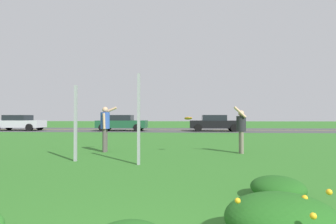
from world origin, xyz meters
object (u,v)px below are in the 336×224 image
Objects in this scene: sign_post_by_roadside at (139,119)px; person_thrower_blue_shirt at (105,125)px; car_silver_leftmost at (19,123)px; person_catcher_dark_shirt at (241,128)px; car_dark_green_center_left at (122,123)px; car_black_center_right at (215,123)px; frisbee_orange at (188,118)px; sign_post_near_path at (76,123)px.

sign_post_by_roadside is 3.12m from person_thrower_blue_shirt.
sign_post_by_roadside is 22.50m from car_silver_leftmost.
person_thrower_blue_shirt reaches higher than person_catcher_dark_shirt.
sign_post_by_roadside is 17.92m from car_dark_green_center_left.
sign_post_by_roadside is 1.48× the size of person_thrower_blue_shirt.
sign_post_by_roadside is at bearing -102.65° from car_black_center_right.
person_thrower_blue_shirt is at bearing -110.83° from car_black_center_right.
car_silver_leftmost is at bearing 130.64° from person_thrower_blue_shirt.
car_silver_leftmost is 1.00× the size of car_dark_green_center_left.
frisbee_orange is 0.06× the size of car_dark_green_center_left.
sign_post_near_path is 0.50× the size of car_black_center_right.
sign_post_near_path is at bearing -149.65° from frisbee_orange.
person_catcher_dark_shirt is (3.29, 2.55, -0.33)m from sign_post_by_roadside.
sign_post_by_roadside is at bearing -119.72° from frisbee_orange.
frisbee_orange is 0.06× the size of car_silver_leftmost.
car_dark_green_center_left is (-4.55, 17.32, -0.52)m from sign_post_by_roadside.
car_dark_green_center_left is (-2.58, 16.86, -0.39)m from sign_post_near_path.
car_dark_green_center_left is at bearing 104.72° from sign_post_by_roadside.
person_thrower_blue_shirt reaches higher than car_dark_green_center_left.
frisbee_orange is at bearing 60.28° from sign_post_by_roadside.
car_dark_green_center_left is (9.80, 0.00, 0.00)m from car_silver_leftmost.
sign_post_by_roadside is 17.76m from car_black_center_right.
car_black_center_right is (18.24, 0.00, 0.00)m from car_silver_leftmost.
car_silver_leftmost is (-17.64, 14.78, -0.19)m from person_catcher_dark_shirt.
person_catcher_dark_shirt is at bearing -0.60° from person_thrower_blue_shirt.
car_silver_leftmost is (-12.38, 16.86, -0.39)m from sign_post_near_path.
person_catcher_dark_shirt is at bearing -39.95° from car_silver_leftmost.
person_catcher_dark_shirt is at bearing 3.53° from frisbee_orange.
sign_post_by_roadside is at bearing -142.24° from person_catcher_dark_shirt.
car_silver_leftmost is at bearing 140.05° from person_catcher_dark_shirt.
person_thrower_blue_shirt is (-1.71, 2.60, -0.24)m from sign_post_by_roadside.
sign_post_by_roadside reaches higher than car_silver_leftmost.
person_thrower_blue_shirt is 15.76m from car_black_center_right.
person_catcher_dark_shirt is at bearing 37.76° from sign_post_by_roadside.
car_dark_green_center_left is 8.44m from car_black_center_right.
sign_post_by_roadside is 4.17m from person_catcher_dark_shirt.
sign_post_near_path reaches higher than car_silver_leftmost.
car_dark_green_center_left is at bearing 111.74° from frisbee_orange.
car_black_center_right is (0.60, 14.78, -0.19)m from person_catcher_dark_shirt.
sign_post_by_roadside reaches higher than frisbee_orange.
person_thrower_blue_shirt is 6.05× the size of frisbee_orange.
person_thrower_blue_shirt is 15.00m from car_dark_green_center_left.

